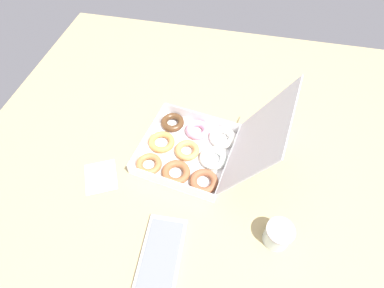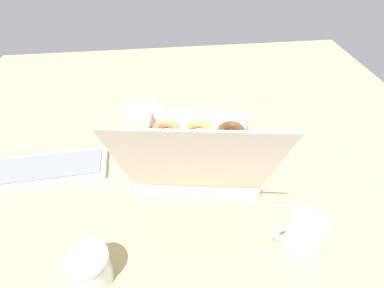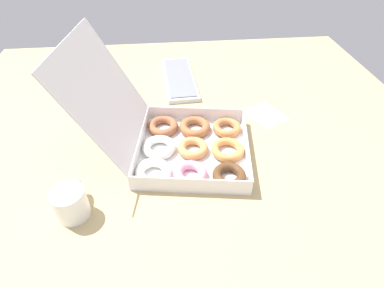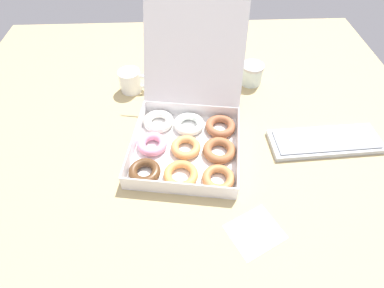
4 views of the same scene
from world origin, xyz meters
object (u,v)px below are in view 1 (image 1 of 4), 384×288
(coffee_mug, at_px, (276,121))
(glass_jar, at_px, (278,235))
(donut_box, at_px, (195,149))
(keyboard, at_px, (157,275))

(coffee_mug, height_order, glass_jar, coffee_mug)
(donut_box, height_order, coffee_mug, donut_box)
(keyboard, relative_size, glass_jar, 4.19)
(donut_box, relative_size, glass_jar, 6.06)
(donut_box, relative_size, coffee_mug, 4.56)
(coffee_mug, bearing_deg, donut_box, -55.19)
(keyboard, bearing_deg, coffee_mug, 154.53)
(glass_jar, bearing_deg, keyboard, -61.27)
(donut_box, distance_m, glass_jar, 0.43)
(donut_box, xyz_separation_m, keyboard, (0.47, -0.02, -0.03))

